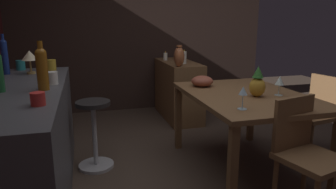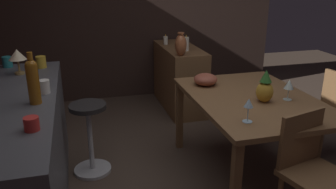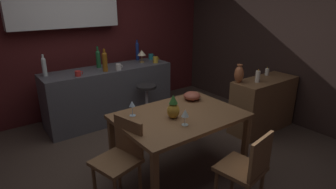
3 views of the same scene
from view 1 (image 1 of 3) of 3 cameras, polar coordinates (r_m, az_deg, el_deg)
ground_plane at (r=2.86m, az=7.45°, el=-15.62°), size 9.00×9.00×0.00m
wall_side_right at (r=4.90m, az=-7.25°, el=12.30°), size 0.10×4.40×2.60m
dining_table at (r=2.91m, az=14.21°, el=-1.35°), size 1.39×0.99×0.74m
kitchen_counter at (r=2.66m, az=-24.52°, el=-8.42°), size 2.10×0.60×0.90m
sideboard_cabinet at (r=4.51m, az=1.85°, el=0.90°), size 1.10×0.44×0.82m
chair_near_window at (r=2.38m, az=23.95°, el=-9.77°), size 0.49×0.49×0.87m
chair_by_doorway at (r=3.55m, az=25.61°, el=-2.91°), size 0.46×0.46×0.84m
bar_stool at (r=3.03m, az=-13.39°, el=-6.87°), size 0.34×0.34×0.66m
wine_glass_left at (r=2.35m, az=13.68°, el=0.44°), size 0.07×0.07×0.17m
wine_glass_right at (r=2.89m, az=19.88°, el=2.33°), size 0.08×0.08×0.17m
pineapple_centerpiece at (r=2.79m, az=16.16°, el=1.92°), size 0.14×0.14×0.27m
fruit_bowl at (r=3.14m, az=6.32°, el=2.48°), size 0.22×0.22×0.11m
wine_bottle_cobalt at (r=3.24m, az=-27.92°, el=6.41°), size 0.06×0.06×0.37m
wine_bottle_amber at (r=2.37m, az=-22.23°, el=4.73°), size 0.08×0.08×0.35m
cup_red at (r=1.96m, az=-22.86°, el=-0.75°), size 0.12×0.08×0.08m
cup_teal at (r=3.47m, az=-25.54°, el=4.91°), size 0.12×0.09×0.10m
cup_white at (r=2.58m, az=-20.53°, el=2.86°), size 0.12×0.08×0.10m
cup_mustard at (r=3.33m, az=-20.69°, el=5.11°), size 0.12×0.09×0.11m
counter_lamp at (r=3.16m, az=-24.15°, el=6.40°), size 0.15×0.15×0.22m
pillar_candle_tall at (r=4.59m, az=-0.48°, el=7.02°), size 0.06×0.06×0.13m
pillar_candle_short at (r=4.21m, az=2.96°, el=6.83°), size 0.07×0.07×0.19m
vase_copper at (r=3.93m, az=2.08°, el=7.02°), size 0.13×0.13×0.27m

